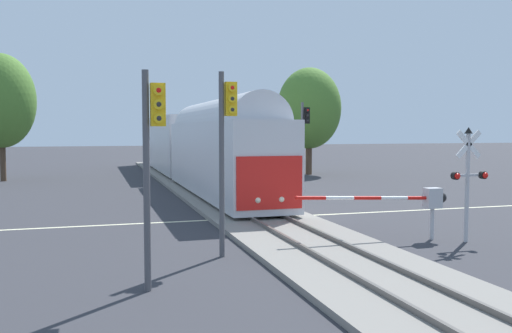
% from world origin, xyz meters
% --- Properties ---
extents(ground_plane, '(220.00, 220.00, 0.00)m').
position_xyz_m(ground_plane, '(0.00, 0.00, 0.00)').
color(ground_plane, '#333338').
extents(road_centre_stripe, '(44.00, 0.20, 0.01)m').
position_xyz_m(road_centre_stripe, '(0.00, 0.00, 0.00)').
color(road_centre_stripe, beige).
rests_on(road_centre_stripe, ground).
extents(railway_track, '(4.40, 80.00, 0.32)m').
position_xyz_m(railway_track, '(0.00, 0.00, 0.10)').
color(railway_track, gray).
rests_on(railway_track, ground).
extents(commuter_train, '(3.04, 40.07, 5.16)m').
position_xyz_m(commuter_train, '(0.00, 16.81, 2.79)').
color(commuter_train, silver).
rests_on(commuter_train, railway_track).
extents(crossing_gate_near, '(5.64, 0.40, 1.80)m').
position_xyz_m(crossing_gate_near, '(3.89, -6.17, 1.41)').
color(crossing_gate_near, '#B7B7BC').
rests_on(crossing_gate_near, ground).
extents(crossing_signal_mast, '(1.36, 0.44, 3.90)m').
position_xyz_m(crossing_signal_mast, '(5.35, -6.90, 2.38)').
color(crossing_signal_mast, '#B2B2B7').
rests_on(crossing_signal_mast, ground).
extents(traffic_signal_median, '(0.53, 0.38, 5.52)m').
position_xyz_m(traffic_signal_median, '(-2.96, -6.64, 3.70)').
color(traffic_signal_median, '#4C4C51').
rests_on(traffic_signal_median, ground).
extents(traffic_signal_near_left, '(0.53, 0.38, 5.19)m').
position_xyz_m(traffic_signal_near_left, '(-5.43, -9.55, 3.48)').
color(traffic_signal_near_left, '#4C4C51').
rests_on(traffic_signal_near_left, ground).
extents(traffic_signal_far_side, '(0.53, 0.38, 5.49)m').
position_xyz_m(traffic_signal_far_side, '(5.73, 8.99, 3.68)').
color(traffic_signal_far_side, '#4C4C51').
rests_on(traffic_signal_far_side, ground).
extents(pine_left_background, '(4.91, 4.91, 9.40)m').
position_xyz_m(pine_left_background, '(-13.18, 21.61, 5.92)').
color(pine_left_background, '#4C3828').
rests_on(pine_left_background, ground).
extents(oak_far_right, '(5.40, 5.40, 9.04)m').
position_xyz_m(oak_far_right, '(10.82, 20.78, 5.61)').
color(oak_far_right, '#4C3828').
rests_on(oak_far_right, ground).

